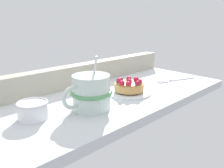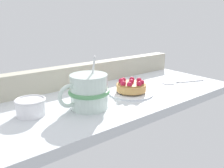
{
  "view_description": "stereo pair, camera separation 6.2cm",
  "coord_description": "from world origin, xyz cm",
  "px_view_note": "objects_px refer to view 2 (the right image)",
  "views": [
    {
      "loc": [
        -46.04,
        -46.6,
        22.11
      ],
      "look_at": [
        -4.59,
        -3.86,
        4.61
      ],
      "focal_mm": 36.95,
      "sensor_mm": 36.0,
      "label": 1
    },
    {
      "loc": [
        -41.37,
        -50.68,
        22.11
      ],
      "look_at": [
        -4.59,
        -3.86,
        4.61
      ],
      "focal_mm": 36.95,
      "sensor_mm": 36.0,
      "label": 2
    }
  ],
  "objects_px": {
    "raspberry_tart": "(131,86)",
    "coffee_mug": "(88,92)",
    "dessert_plate": "(131,92)",
    "sugar_bowl": "(31,106)",
    "dessert_fork": "(183,81)"
  },
  "relations": [
    {
      "from": "dessert_plate",
      "to": "sugar_bowl",
      "type": "bearing_deg",
      "value": 174.14
    },
    {
      "from": "dessert_plate",
      "to": "dessert_fork",
      "type": "distance_m",
      "value": 0.23
    },
    {
      "from": "coffee_mug",
      "to": "dessert_fork",
      "type": "height_order",
      "value": "coffee_mug"
    },
    {
      "from": "dessert_plate",
      "to": "sugar_bowl",
      "type": "relative_size",
      "value": 1.86
    },
    {
      "from": "coffee_mug",
      "to": "sugar_bowl",
      "type": "height_order",
      "value": "coffee_mug"
    },
    {
      "from": "dessert_plate",
      "to": "dessert_fork",
      "type": "height_order",
      "value": "dessert_plate"
    },
    {
      "from": "dessert_plate",
      "to": "raspberry_tart",
      "type": "bearing_deg",
      "value": 166.45
    },
    {
      "from": "raspberry_tart",
      "to": "coffee_mug",
      "type": "height_order",
      "value": "coffee_mug"
    },
    {
      "from": "dessert_plate",
      "to": "sugar_bowl",
      "type": "height_order",
      "value": "sugar_bowl"
    },
    {
      "from": "raspberry_tart",
      "to": "coffee_mug",
      "type": "distance_m",
      "value": 0.16
    },
    {
      "from": "sugar_bowl",
      "to": "dessert_fork",
      "type": "bearing_deg",
      "value": -5.68
    },
    {
      "from": "dessert_plate",
      "to": "sugar_bowl",
      "type": "xyz_separation_m",
      "value": [
        -0.29,
        0.03,
        0.02
      ]
    },
    {
      "from": "sugar_bowl",
      "to": "dessert_plate",
      "type": "bearing_deg",
      "value": -5.86
    },
    {
      "from": "coffee_mug",
      "to": "dessert_fork",
      "type": "bearing_deg",
      "value": -0.82
    },
    {
      "from": "dessert_plate",
      "to": "dessert_fork",
      "type": "xyz_separation_m",
      "value": [
        0.23,
        -0.02,
        -0.0
      ]
    }
  ]
}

